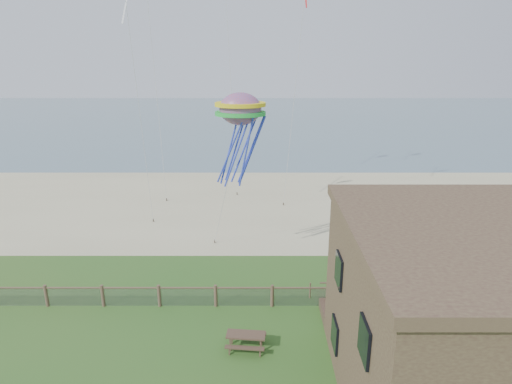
% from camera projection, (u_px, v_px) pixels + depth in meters
% --- Properties ---
extents(sand_beach, '(72.00, 20.00, 0.02)m').
position_uv_depth(sand_beach, '(231.00, 204.00, 39.56)').
color(sand_beach, '#BBB087').
rests_on(sand_beach, ground).
extents(ocean, '(160.00, 68.00, 0.02)m').
position_uv_depth(ocean, '(244.00, 121.00, 81.33)').
color(ocean, slate).
rests_on(ocean, ground).
extents(chainlink_fence, '(36.20, 0.20, 1.25)m').
position_uv_depth(chainlink_fence, '(216.00, 297.00, 24.20)').
color(chainlink_fence, '#4F3A2C').
rests_on(chainlink_fence, ground).
extents(motel_deck, '(15.00, 2.00, 0.50)m').
position_uv_depth(motel_deck, '(468.00, 313.00, 23.34)').
color(motel_deck, brown).
rests_on(motel_deck, ground).
extents(picnic_table, '(1.91, 1.52, 0.75)m').
position_uv_depth(picnic_table, '(246.00, 341.00, 20.92)').
color(picnic_table, brown).
rests_on(picnic_table, ground).
extents(octopus_kite, '(3.40, 2.82, 6.05)m').
position_uv_depth(octopus_kite, '(241.00, 136.00, 26.54)').
color(octopus_kite, '#FF4028').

